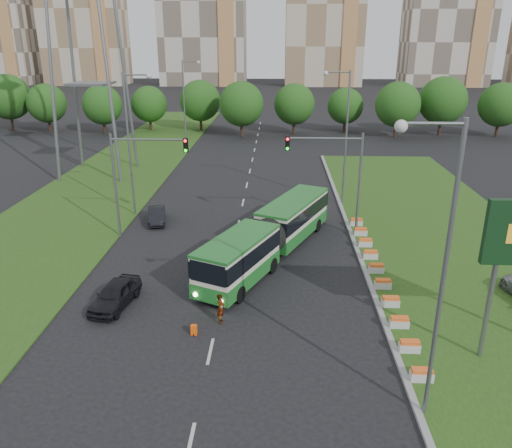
{
  "coord_description": "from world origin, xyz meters",
  "views": [
    {
      "loc": [
        0.13,
        -26.71,
        14.36
      ],
      "look_at": [
        -1.22,
        5.14,
        2.6
      ],
      "focal_mm": 35.0,
      "sensor_mm": 36.0,
      "label": 1
    }
  ],
  "objects_px": {
    "car_left_far": "(157,215)",
    "pedestrian": "(221,308)",
    "traffic_mast_median": "(339,168)",
    "car_left_near": "(115,294)",
    "traffic_mast_left": "(135,170)",
    "articulated_bus": "(266,234)",
    "shopping_trolley": "(194,330)"
  },
  "relations": [
    {
      "from": "car_left_near",
      "to": "shopping_trolley",
      "type": "distance_m",
      "value": 5.71
    },
    {
      "from": "car_left_near",
      "to": "articulated_bus",
      "type": "bearing_deg",
      "value": 50.74
    },
    {
      "from": "traffic_mast_median",
      "to": "car_left_near",
      "type": "bearing_deg",
      "value": -139.53
    },
    {
      "from": "car_left_near",
      "to": "pedestrian",
      "type": "relative_size",
      "value": 2.49
    },
    {
      "from": "car_left_near",
      "to": "shopping_trolley",
      "type": "height_order",
      "value": "car_left_near"
    },
    {
      "from": "traffic_mast_median",
      "to": "traffic_mast_left",
      "type": "height_order",
      "value": "same"
    },
    {
      "from": "articulated_bus",
      "to": "shopping_trolley",
      "type": "relative_size",
      "value": 30.49
    },
    {
      "from": "traffic_mast_median",
      "to": "articulated_bus",
      "type": "bearing_deg",
      "value": -140.34
    },
    {
      "from": "articulated_bus",
      "to": "pedestrian",
      "type": "height_order",
      "value": "articulated_bus"
    },
    {
      "from": "articulated_bus",
      "to": "pedestrian",
      "type": "distance_m",
      "value": 9.23
    },
    {
      "from": "pedestrian",
      "to": "shopping_trolley",
      "type": "height_order",
      "value": "pedestrian"
    },
    {
      "from": "traffic_mast_left",
      "to": "shopping_trolley",
      "type": "relative_size",
      "value": 14.83
    },
    {
      "from": "car_left_near",
      "to": "shopping_trolley",
      "type": "xyz_separation_m",
      "value": [
        4.96,
        -2.79,
        -0.45
      ]
    },
    {
      "from": "traffic_mast_left",
      "to": "articulated_bus",
      "type": "height_order",
      "value": "traffic_mast_left"
    },
    {
      "from": "traffic_mast_left",
      "to": "traffic_mast_median",
      "type": "bearing_deg",
      "value": 3.77
    },
    {
      "from": "traffic_mast_left",
      "to": "car_left_near",
      "type": "height_order",
      "value": "traffic_mast_left"
    },
    {
      "from": "car_left_far",
      "to": "pedestrian",
      "type": "height_order",
      "value": "pedestrian"
    },
    {
      "from": "traffic_mast_left",
      "to": "car_left_near",
      "type": "bearing_deg",
      "value": -82.68
    },
    {
      "from": "car_left_near",
      "to": "car_left_far",
      "type": "distance_m",
      "value": 14.04
    },
    {
      "from": "articulated_bus",
      "to": "car_left_near",
      "type": "bearing_deg",
      "value": -114.54
    },
    {
      "from": "articulated_bus",
      "to": "car_left_far",
      "type": "xyz_separation_m",
      "value": [
        -9.32,
        6.65,
        -1.02
      ]
    },
    {
      "from": "traffic_mast_median",
      "to": "pedestrian",
      "type": "height_order",
      "value": "traffic_mast_median"
    },
    {
      "from": "car_left_far",
      "to": "pedestrian",
      "type": "bearing_deg",
      "value": -77.89
    },
    {
      "from": "shopping_trolley",
      "to": "articulated_bus",
      "type": "bearing_deg",
      "value": 69.6
    },
    {
      "from": "shopping_trolley",
      "to": "pedestrian",
      "type": "bearing_deg",
      "value": 42.88
    },
    {
      "from": "car_left_far",
      "to": "traffic_mast_left",
      "type": "bearing_deg",
      "value": -111.8
    },
    {
      "from": "pedestrian",
      "to": "shopping_trolley",
      "type": "distance_m",
      "value": 1.87
    },
    {
      "from": "traffic_mast_median",
      "to": "car_left_far",
      "type": "relative_size",
      "value": 2.06
    },
    {
      "from": "pedestrian",
      "to": "articulated_bus",
      "type": "bearing_deg",
      "value": -9.45
    },
    {
      "from": "traffic_mast_median",
      "to": "pedestrian",
      "type": "distance_m",
      "value": 15.94
    },
    {
      "from": "car_left_far",
      "to": "shopping_trolley",
      "type": "relative_size",
      "value": 7.18
    },
    {
      "from": "traffic_mast_median",
      "to": "car_left_near",
      "type": "xyz_separation_m",
      "value": [
        -13.78,
        -11.76,
        -4.63
      ]
    }
  ]
}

